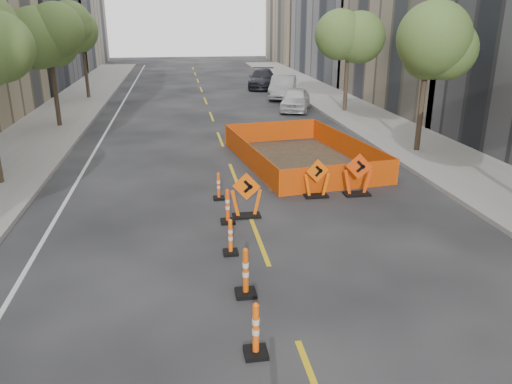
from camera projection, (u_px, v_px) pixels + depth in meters
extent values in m
plane|color=black|center=(292.00, 326.00, 9.80)|extent=(140.00, 140.00, 0.00)
cube|color=gray|center=(1.00, 169.00, 19.64)|extent=(4.00, 90.00, 0.15)
cube|color=gray|center=(429.00, 151.00, 22.27)|extent=(4.00, 90.00, 0.15)
cylinder|color=#382B1E|center=(56.00, 99.00, 26.68)|extent=(0.24, 0.24, 3.15)
sphere|color=#49692D|center=(49.00, 41.00, 25.69)|extent=(2.80, 2.80, 2.80)
cylinder|color=#382B1E|center=(87.00, 77.00, 35.99)|extent=(0.24, 0.24, 3.15)
sphere|color=#49692D|center=(82.00, 34.00, 35.00)|extent=(2.80, 2.80, 2.80)
cylinder|color=#382B1E|center=(420.00, 118.00, 21.68)|extent=(0.24, 0.24, 3.15)
sphere|color=#49692D|center=(428.00, 47.00, 20.69)|extent=(2.80, 2.80, 2.80)
cylinder|color=#382B1E|center=(346.00, 87.00, 31.00)|extent=(0.24, 0.24, 3.15)
sphere|color=#49692D|center=(349.00, 37.00, 30.01)|extent=(2.80, 2.80, 2.80)
imported|color=silver|center=(295.00, 99.00, 31.99)|extent=(2.97, 4.55, 1.44)
imported|color=gray|center=(283.00, 87.00, 36.79)|extent=(3.04, 5.16, 1.61)
imported|color=black|center=(262.00, 79.00, 42.02)|extent=(3.22, 5.65, 1.54)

